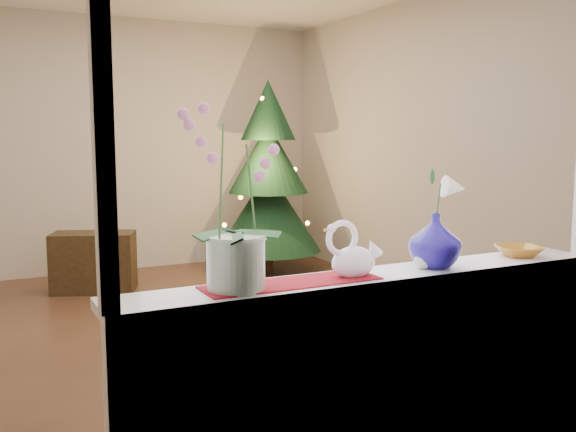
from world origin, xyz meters
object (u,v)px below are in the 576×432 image
object	(u,v)px
xmas_tree	(268,177)
paperweight	(423,260)
blue_vase	(435,236)
side_table	(94,262)
swan	(354,250)
amber_dish	(518,252)
orchid_pot	(235,198)

from	to	relation	value
xmas_tree	paperweight	bearing A→B (deg)	-106.15
blue_vase	side_table	world-z (taller)	blue_vase
xmas_tree	swan	bearing A→B (deg)	-110.53
swan	amber_dish	bearing A→B (deg)	-16.18
blue_vase	amber_dish	bearing A→B (deg)	1.95
blue_vase	paperweight	distance (m)	0.12
paperweight	blue_vase	bearing A→B (deg)	6.43
paperweight	amber_dish	size ratio (longest dim) A/B	0.45
paperweight	amber_dish	world-z (taller)	paperweight
swan	amber_dish	xyz separation A→B (m)	(0.92, 0.02, -0.09)
blue_vase	amber_dish	size ratio (longest dim) A/B	1.57
swan	side_table	xyz separation A→B (m)	(-0.32, 4.01, -0.75)
xmas_tree	side_table	size ratio (longest dim) A/B	2.73
blue_vase	amber_dish	distance (m)	0.52
blue_vase	xmas_tree	bearing A→B (deg)	74.71
blue_vase	side_table	distance (m)	4.14
swan	blue_vase	xyz separation A→B (m)	(0.41, 0.01, 0.02)
orchid_pot	side_table	bearing A→B (deg)	87.47
swan	amber_dish	size ratio (longest dim) A/B	1.51
swan	side_table	world-z (taller)	swan
paperweight	xmas_tree	xyz separation A→B (m)	(1.17, 4.05, 0.06)
xmas_tree	side_table	xyz separation A→B (m)	(-1.83, -0.04, -0.74)
paperweight	side_table	bearing A→B (deg)	99.36
orchid_pot	paperweight	world-z (taller)	orchid_pot
orchid_pot	side_table	size ratio (longest dim) A/B	0.90
amber_dish	swan	bearing A→B (deg)	-178.54
swan	blue_vase	distance (m)	0.41
blue_vase	paperweight	bearing A→B (deg)	-173.57
paperweight	xmas_tree	bearing A→B (deg)	73.85
xmas_tree	side_table	world-z (taller)	xmas_tree
swan	side_table	bearing A→B (deg)	76.89
amber_dish	xmas_tree	bearing A→B (deg)	81.51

